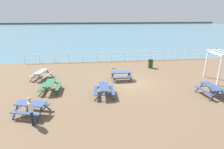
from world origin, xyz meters
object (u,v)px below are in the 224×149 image
picnic_table_mid_centre (104,89)px  litter_bin (151,64)px  picnic_table_far_right (41,73)px  picnic_table_near_left (121,74)px  picnic_table_far_left (50,85)px  picnic_table_near_right (31,106)px  visitor (31,109)px  picnic_table_seaward (211,88)px

picnic_table_mid_centre → litter_bin: (5.73, 6.72, -0.10)m
picnic_table_far_right → picnic_table_near_left: bearing=-83.5°
picnic_table_near_left → picnic_table_far_right: (-7.40, 1.08, 0.00)m
picnic_table_mid_centre → picnic_table_far_left: (-4.14, 1.24, 0.00)m
picnic_table_far_left → litter_bin: bearing=-61.1°
picnic_table_near_right → litter_bin: 13.61m
visitor → picnic_table_far_right: bearing=-92.7°
picnic_table_far_left → picnic_table_seaward: size_ratio=0.93×
picnic_table_near_right → picnic_table_far_left: 3.42m
picnic_table_near_left → picnic_table_far_left: same height
picnic_table_near_left → picnic_table_mid_centre: bearing=-120.1°
picnic_table_far_right → picnic_table_seaward: size_ratio=1.09×
picnic_table_near_right → picnic_table_seaward: 12.61m
picnic_table_seaward → visitor: visitor is taller
picnic_table_near_right → visitor: bearing=-55.1°
picnic_table_near_left → picnic_table_seaward: same height
picnic_table_far_left → picnic_table_far_right: size_ratio=0.85×
picnic_table_near_right → picnic_table_seaward: same height
picnic_table_mid_centre → picnic_table_seaward: size_ratio=0.94×
picnic_table_seaward → litter_bin: (-2.23, 7.56, -0.10)m
picnic_table_near_left → picnic_table_mid_centre: same height
picnic_table_near_right → picnic_table_mid_centre: (4.58, 2.16, 0.00)m
picnic_table_near_left → visitor: 8.89m
picnic_table_far_left → visitor: visitor is taller
picnic_table_far_left → picnic_table_far_right: 3.42m
picnic_table_far_left → picnic_table_far_right: bearing=24.6°
picnic_table_far_left → picnic_table_seaward: bearing=-99.9°
visitor → picnic_table_seaward: bearing=178.3°
picnic_table_mid_centre → visitor: 5.33m
picnic_table_near_right → picnic_table_far_left: same height
picnic_table_mid_centre → visitor: bearing=129.4°
picnic_table_near_right → picnic_table_far_right: size_ratio=1.01×
picnic_table_near_left → visitor: visitor is taller
picnic_table_mid_centre → visitor: visitor is taller
picnic_table_near_left → picnic_table_near_right: bearing=-140.7°
picnic_table_far_right → visitor: bearing=-154.9°
litter_bin → picnic_table_near_right: bearing=-139.2°
picnic_table_far_right → visitor: (1.38, -7.61, 0.36)m
picnic_table_near_right → litter_bin: (10.31, 8.88, -0.10)m
picnic_table_near_left → litter_bin: size_ratio=1.92×
picnic_table_near_right → litter_bin: bearing=56.7°
picnic_table_near_left → visitor: size_ratio=1.10×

